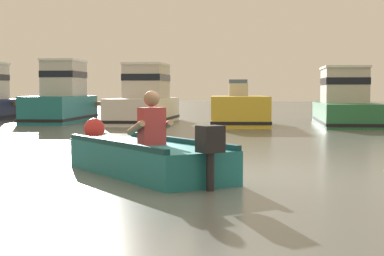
# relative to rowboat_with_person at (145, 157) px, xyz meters

# --- Properties ---
(ground_plane) EXTENTS (120.00, 120.00, 0.00)m
(ground_plane) POSITION_rel_rowboat_with_person_xyz_m (1.13, 0.14, -0.25)
(ground_plane) COLOR slate
(rowboat_with_person) EXTENTS (2.64, 3.37, 1.19)m
(rowboat_with_person) POSITION_rel_rowboat_with_person_xyz_m (0.00, 0.00, 0.00)
(rowboat_with_person) COLOR #1E727A
(rowboat_with_person) RESTS_ON ground
(moored_boat_teal) EXTENTS (1.81, 5.27, 2.36)m
(moored_boat_teal) POSITION_rel_rowboat_with_person_xyz_m (-4.90, 14.88, 0.62)
(moored_boat_teal) COLOR #1E727A
(moored_boat_teal) RESTS_ON ground
(moored_boat_white) EXTENTS (2.25, 5.69, 2.20)m
(moored_boat_white) POSITION_rel_rowboat_with_person_xyz_m (-1.71, 14.48, 0.56)
(moored_boat_white) COLOR white
(moored_boat_white) RESTS_ON ground
(moored_boat_yellow) EXTENTS (1.92, 4.64, 1.58)m
(moored_boat_yellow) POSITION_rel_rowboat_with_person_xyz_m (1.70, 13.00, 0.23)
(moored_boat_yellow) COLOR gold
(moored_boat_yellow) RESTS_ON ground
(moored_boat_green) EXTENTS (2.33, 6.26, 2.04)m
(moored_boat_green) POSITION_rel_rowboat_with_person_xyz_m (5.44, 13.68, 0.50)
(moored_boat_green) COLOR #287042
(moored_boat_green) RESTS_ON ground
(mooring_buoy) EXTENTS (0.51, 0.51, 0.51)m
(mooring_buoy) POSITION_rel_rowboat_with_person_xyz_m (-2.02, 6.54, 0.01)
(mooring_buoy) COLOR red
(mooring_buoy) RESTS_ON ground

